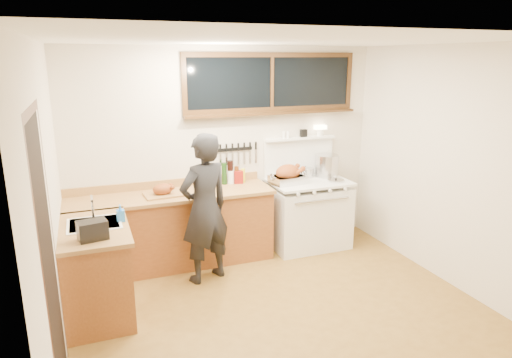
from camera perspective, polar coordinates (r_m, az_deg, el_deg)
name	(u,v)px	position (r m, az deg, el deg)	size (l,w,h in m)	color
ground_plane	(281,311)	(4.78, 3.20, -16.17)	(4.00, 3.50, 0.02)	brown
room_shell	(284,149)	(4.17, 3.53, 3.77)	(4.10, 3.60, 2.65)	beige
counter_back	(172,229)	(5.62, -10.40, -6.18)	(2.44, 0.64, 1.00)	brown
counter_left	(97,270)	(4.79, -19.30, -10.70)	(0.64, 1.09, 0.90)	brown
sink_unit	(95,229)	(4.71, -19.51, -5.94)	(0.50, 0.45, 0.37)	white
vintage_stove	(308,212)	(6.13, 6.47, -4.10)	(1.02, 0.74, 1.57)	white
back_window	(272,89)	(5.92, 2.02, 11.13)	(2.32, 0.13, 0.77)	black
left_doorway	(50,265)	(3.47, -24.34, -9.73)	(0.02, 1.04, 2.17)	black
knife_strip	(237,150)	(5.86, -2.42, 3.64)	(0.52, 0.03, 0.28)	black
man	(205,209)	(5.07, -6.43, -3.70)	(0.72, 0.59, 1.69)	black
soap_bottle	(120,213)	(4.66, -16.58, -4.10)	(0.08, 0.08, 0.17)	blue
toaster	(93,230)	(4.29, -19.76, -6.03)	(0.27, 0.21, 0.17)	black
cutting_board	(163,191)	(5.41, -11.53, -1.47)	(0.45, 0.35, 0.14)	olive
roast_turkey	(288,175)	(5.83, 4.04, 0.45)	(0.47, 0.37, 0.25)	silver
stockpot	(327,165)	(6.22, 8.81, 1.68)	(0.35, 0.35, 0.30)	silver
saucepan	(307,173)	(6.15, 6.42, 0.81)	(0.20, 0.30, 0.13)	silver
pot_lid	(336,180)	(6.01, 9.95, -0.16)	(0.29, 0.29, 0.04)	silver
coffee_tin	(238,177)	(5.82, -2.21, 0.25)	(0.12, 0.10, 0.16)	maroon
pitcher	(231,177)	(5.81, -3.17, 0.26)	(0.10, 0.10, 0.17)	white
bottle_cluster	(232,174)	(5.80, -3.05, 0.69)	(0.31, 0.07, 0.30)	black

